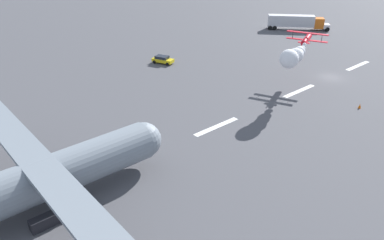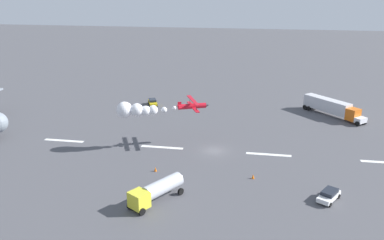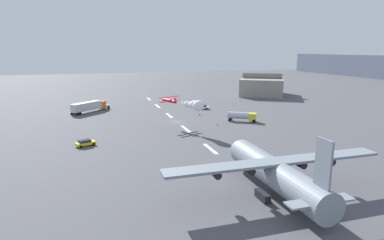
{
  "view_description": "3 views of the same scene",
  "coord_description": "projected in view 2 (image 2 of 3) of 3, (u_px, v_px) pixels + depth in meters",
  "views": [
    {
      "loc": [
        63.38,
        34.19,
        26.08
      ],
      "look_at": [
        33.97,
        0.0,
        2.61
      ],
      "focal_mm": 36.22,
      "sensor_mm": 36.0,
      "label": 1
    },
    {
      "loc": [
        -7.71,
        67.46,
        28.72
      ],
      "look_at": [
        4.68,
        -3.25,
        4.6
      ],
      "focal_mm": 37.63,
      "sensor_mm": 36.0,
      "label": 2
    },
    {
      "loc": [
        94.84,
        -24.87,
        21.78
      ],
      "look_at": [
        16.4,
        -0.22,
        3.91
      ],
      "focal_mm": 30.49,
      "sensor_mm": 36.0,
      "label": 3
    }
  ],
  "objects": [
    {
      "name": "stunt_biplane_red",
      "position": [
        142.0,
        109.0,
        72.68
      ],
      "size": [
        16.16,
        9.75,
        2.89
      ],
      "color": "red"
    },
    {
      "name": "airport_staff_sedan",
      "position": [
        329.0,
        195.0,
        56.3
      ],
      "size": [
        3.77,
        4.66,
        1.52
      ],
      "color": "white",
      "rests_on": "ground"
    },
    {
      "name": "runway_stripe_3",
      "position": [
        162.0,
        147.0,
        75.0
      ],
      "size": [
        8.0,
        0.9,
        0.01
      ],
      "primitive_type": "cube",
      "color": "white",
      "rests_on": "ground"
    },
    {
      "name": "ground_plane",
      "position": [
        214.0,
        151.0,
        73.39
      ],
      "size": [
        440.0,
        440.0,
        0.0
      ],
      "primitive_type": "plane",
      "color": "#4C4C51",
      "rests_on": "ground"
    },
    {
      "name": "traffic_cone_far",
      "position": [
        155.0,
        169.0,
        65.21
      ],
      "size": [
        0.44,
        0.44,
        0.75
      ],
      "primitive_type": "cone",
      "color": "orange",
      "rests_on": "ground"
    },
    {
      "name": "traffic_cone_near",
      "position": [
        253.0,
        176.0,
        62.75
      ],
      "size": [
        0.44,
        0.44,
        0.75
      ],
      "primitive_type": "cone",
      "color": "orange",
      "rests_on": "ground"
    },
    {
      "name": "followme_car_yellow",
      "position": [
        153.0,
        102.0,
        101.14
      ],
      "size": [
        3.34,
        4.68,
        1.52
      ],
      "color": "yellow",
      "rests_on": "ground"
    },
    {
      "name": "fuel_tanker_truck",
      "position": [
        156.0,
        190.0,
        55.68
      ],
      "size": [
        6.76,
        8.63,
        2.9
      ],
      "color": "yellow",
      "rests_on": "ground"
    },
    {
      "name": "semi_truck_orange",
      "position": [
        332.0,
        107.0,
        92.46
      ],
      "size": [
        12.83,
        13.54,
        3.7
      ],
      "color": "silver",
      "rests_on": "ground"
    },
    {
      "name": "runway_stripe_2",
      "position": [
        269.0,
        154.0,
        71.79
      ],
      "size": [
        8.0,
        0.9,
        0.01
      ],
      "primitive_type": "cube",
      "color": "white",
      "rests_on": "ground"
    },
    {
      "name": "runway_stripe_4",
      "position": [
        64.0,
        141.0,
        78.2
      ],
      "size": [
        8.0,
        0.9,
        0.01
      ],
      "primitive_type": "cube",
      "color": "white",
      "rests_on": "ground"
    }
  ]
}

